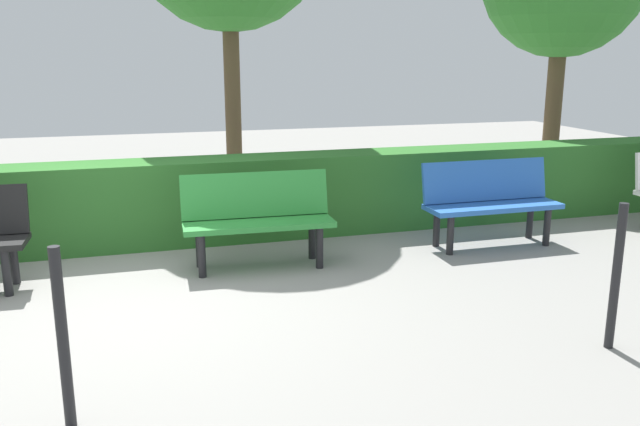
% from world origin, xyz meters
% --- Properties ---
extents(ground_plane, '(22.75, 22.75, 0.00)m').
position_xyz_m(ground_plane, '(0.00, 0.00, 0.00)').
color(ground_plane, gray).
extents(bench_blue, '(1.40, 0.46, 0.86)m').
position_xyz_m(bench_blue, '(-3.60, -0.63, 0.48)').
color(bench_blue, blue).
rests_on(bench_blue, ground_plane).
extents(bench_green, '(1.39, 0.52, 0.86)m').
position_xyz_m(bench_green, '(-1.18, -0.61, 0.48)').
color(bench_green, '#2D8C38').
rests_on(bench_green, ground_plane).
extents(hedge_row, '(18.75, 0.54, 0.87)m').
position_xyz_m(hedge_row, '(-1.16, -1.59, 0.43)').
color(hedge_row, '#2D6B28').
rests_on(hedge_row, ground_plane).
extents(railing_post_mid, '(0.06, 0.06, 1.00)m').
position_xyz_m(railing_post_mid, '(-3.10, 1.80, 0.50)').
color(railing_post_mid, black).
rests_on(railing_post_mid, ground_plane).
extents(railing_post_far, '(0.06, 0.06, 1.00)m').
position_xyz_m(railing_post_far, '(0.31, 1.80, 0.50)').
color(railing_post_far, black).
rests_on(railing_post_far, ground_plane).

